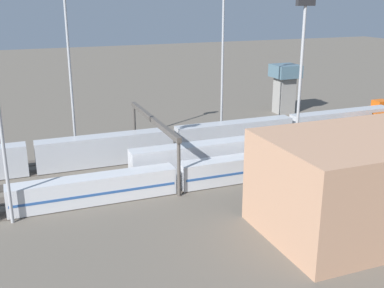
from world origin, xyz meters
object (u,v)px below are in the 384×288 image
Objects in this scene: train_on_track_3 at (267,150)px; signal_gantry at (153,125)px; train_on_track_1 at (235,135)px; light_mast_1 at (301,69)px; light_mast_2 at (223,36)px; train_on_track_4 at (177,177)px; light_mast_0 at (68,50)px; control_tower at (285,85)px.

signal_gantry is at bearing -15.23° from train_on_track_3.
light_mast_1 is (-0.91, 18.60, 14.80)m from train_on_track_1.
light_mast_2 is 1.29× the size of signal_gantry.
light_mast_1 is at bearing 90.66° from light_mast_2.
light_mast_2 is (0.30, -25.91, 2.69)m from light_mast_1.
train_on_track_4 is at bearing -11.42° from light_mast_1.
light_mast_0 is 1.18× the size of signal_gantry.
train_on_track_4 is 30.10m from light_mast_0.
train_on_track_1 is 31.80m from control_tower.
light_mast_2 is at bearing -128.17° from train_on_track_4.
control_tower is (-22.71, -39.44, -10.46)m from light_mast_1.
light_mast_1 is at bearing 143.31° from signal_gantry.
train_on_track_4 is at bearing 116.93° from light_mast_0.
light_mast_1 is (-17.83, 3.60, 15.42)m from train_on_track_4.
train_on_track_4 is 11.38m from signal_gantry.
light_mast_2 reaches higher than train_on_track_3.
light_mast_1 is at bearing 168.58° from train_on_track_4.
control_tower reaches higher than train_on_track_4.
train_on_track_1 is at bearing -84.16° from train_on_track_3.
control_tower is (-22.60, -30.84, 4.33)m from train_on_track_3.
light_mast_0 is at bearing 14.56° from control_tower.
train_on_track_3 is 24.61m from light_mast_2.
signal_gantry is (0.42, -10.00, 5.42)m from train_on_track_4.
light_mast_0 is at bearing -0.10° from light_mast_2.
train_on_track_1 is 4.38× the size of light_mast_1.
train_on_track_4 is (17.94, 5.00, -0.62)m from train_on_track_3.
light_mast_0 reaches higher than control_tower.
light_mast_2 is (0.41, -17.31, 17.49)m from train_on_track_3.
light_mast_0 is at bearing -41.65° from light_mast_1.
light_mast_2 reaches higher than signal_gantry.
light_mast_1 is 2.32× the size of control_tower.
train_on_track_1 is 3.70× the size of light_mast_2.
train_on_track_4 is at bearing 51.83° from light_mast_2.
train_on_track_1 is 4.79× the size of signal_gantry.
light_mast_0 reaches higher than train_on_track_1.
light_mast_0 is at bearing -63.07° from train_on_track_4.
signal_gantry is (17.34, 5.00, 4.80)m from train_on_track_1.
train_on_track_4 is 3.82× the size of signal_gantry.
control_tower is (-23.00, -13.53, -13.16)m from light_mast_2.
light_mast_1 reaches higher than train_on_track_1.
signal_gantry reaches higher than train_on_track_3.
train_on_track_3 is at bearing -90.72° from light_mast_1.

